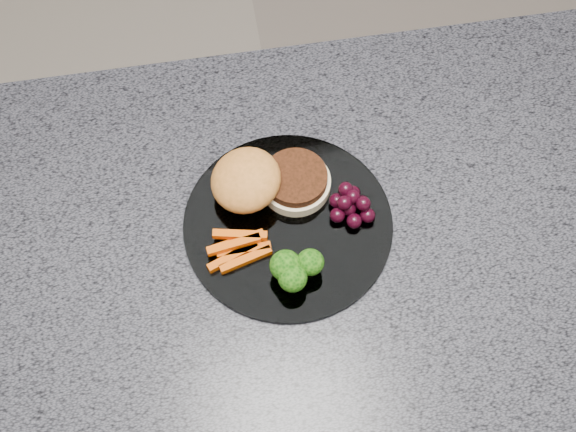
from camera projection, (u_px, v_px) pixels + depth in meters
The scene contains 7 objects.
island_cabinet at pixel (339, 348), 1.41m from camera, with size 1.20×0.60×0.86m, color brown.
countertop at pixel (359, 238), 1.01m from camera, with size 1.20×0.60×0.04m, color #44444D.
plate at pixel (288, 224), 0.99m from camera, with size 0.26×0.26×0.01m, color white.
burger at pixel (264, 182), 0.99m from camera, with size 0.17×0.11×0.05m.
carrot_sticks at pixel (239, 248), 0.97m from camera, with size 0.08×0.05×0.02m.
broccoli at pixel (294, 269), 0.93m from camera, with size 0.07×0.05×0.05m.
grape_bunch at pixel (351, 205), 0.99m from camera, with size 0.06×0.06×0.03m.
Camera 1 is at (-0.16, -0.42, 1.79)m, focal length 50.00 mm.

